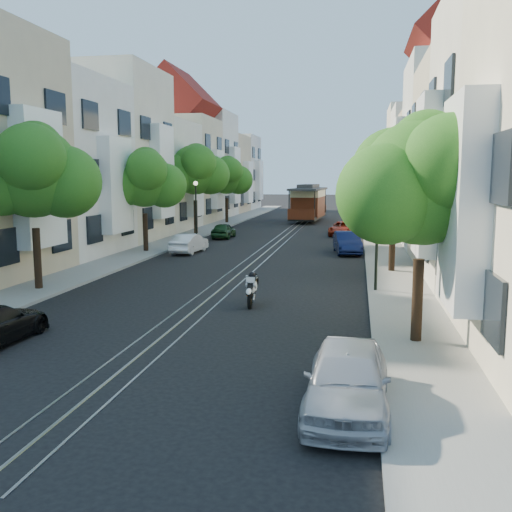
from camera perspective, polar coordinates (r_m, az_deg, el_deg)
The scene contains 26 objects.
ground at distance 47.45m, azimuth 3.38°, elevation 2.36°, with size 200.00×200.00×0.00m, color black.
sidewalk_east at distance 47.15m, azimuth 12.17°, elevation 2.24°, with size 2.50×80.00×0.12m, color gray.
sidewalk_west at distance 48.82m, azimuth -5.11°, elevation 2.57°, with size 2.50×80.00×0.12m, color gray.
rail_left at distance 47.52m, azimuth 2.72°, elevation 2.39°, with size 0.06×80.00×0.02m, color gray.
rail_slot at distance 47.45m, azimuth 3.38°, elevation 2.38°, with size 0.06×80.00×0.02m, color gray.
rail_right at distance 47.39m, azimuth 4.04°, elevation 2.36°, with size 0.06×80.00×0.02m, color gray.
lane_line at distance 47.45m, azimuth 3.38°, elevation 2.37°, with size 0.08×80.00×0.01m, color tan.
townhouses_east at distance 47.25m, azimuth 18.02°, elevation 8.26°, with size 7.75×72.00×12.00m.
townhouses_west at distance 49.94m, azimuth -10.38°, elevation 8.36°, with size 7.75×72.00×11.76m.
tree_e_a at distance 15.97m, azimuth 16.49°, elevation 6.81°, with size 4.72×3.87×6.27m.
tree_e_b at distance 27.93m, azimuth 13.82°, elevation 7.96°, with size 4.93×4.08×6.68m.
tree_e_c at distance 38.91m, azimuth 12.79°, elevation 7.74°, with size 4.84×3.99×6.52m.
tree_e_d at distance 49.91m, azimuth 12.23°, elevation 8.07°, with size 5.01×4.16×6.85m.
tree_w_a at distance 24.41m, azimuth -21.33°, elevation 7.68°, with size 4.93×4.08×6.68m.
tree_w_b at distance 35.23m, azimuth -11.05°, elevation 7.45°, with size 4.72×3.87×6.27m.
tree_w_c at distance 45.67m, azimuth -6.05°, elevation 8.48°, with size 5.13×4.28×7.09m.
tree_w_d at distance 56.32m, azimuth -2.91°, elevation 7.94°, with size 4.84×3.99×6.52m.
lamp_east at distance 22.98m, azimuth 12.04°, elevation 3.34°, with size 0.32×0.32×4.16m.
lamp_west at distance 42.61m, azimuth -6.04°, elevation 5.53°, with size 0.32×0.32×4.16m.
sportbike_rider at distance 20.60m, azimuth -0.45°, elevation -3.11°, with size 0.46×1.85×1.27m.
cable_car at distance 59.17m, azimuth 5.25°, elevation 5.45°, with size 3.43×9.22×3.48m.
parked_car_e_near at distance 11.59m, azimuth 9.13°, elevation -12.02°, with size 1.63×4.04×1.38m, color #9FA2AA.
parked_car_e_mid at distance 34.82m, azimuth 9.11°, elevation 1.33°, with size 1.39×4.00×1.32m, color #0B143B.
parked_car_e_far at distance 45.26m, azimuth 8.66°, elevation 2.73°, with size 1.87×4.06×1.13m, color maroon.
parked_car_w_mid at distance 34.90m, azimuth -6.69°, elevation 1.27°, with size 1.25×3.59×1.18m, color silver.
parked_car_w_far at distance 43.05m, azimuth -3.26°, elevation 2.56°, with size 1.36×3.38×1.15m, color #16381B.
Camera 1 is at (5.52, -18.90, 4.63)m, focal length 40.00 mm.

